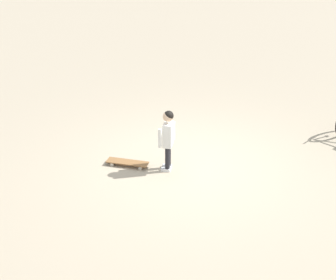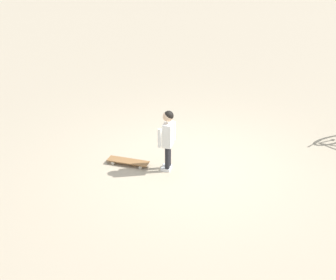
{
  "view_description": "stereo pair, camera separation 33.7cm",
  "coord_description": "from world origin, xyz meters",
  "views": [
    {
      "loc": [
        -0.59,
        -6.59,
        3.75
      ],
      "look_at": [
        -0.43,
        -0.13,
        0.55
      ],
      "focal_mm": 47.55,
      "sensor_mm": 36.0,
      "label": 1
    },
    {
      "loc": [
        -0.25,
        -6.59,
        3.75
      ],
      "look_at": [
        -0.43,
        -0.13,
        0.55
      ],
      "focal_mm": 47.55,
      "sensor_mm": 36.0,
      "label": 2
    }
  ],
  "objects": [
    {
      "name": "skateboard",
      "position": [
        -1.12,
        0.01,
        0.06
      ],
      "size": [
        0.74,
        0.38,
        0.07
      ],
      "color": "olive",
      "rests_on": "ground"
    },
    {
      "name": "child_person",
      "position": [
        -0.43,
        -0.13,
        0.66
      ],
      "size": [
        0.28,
        0.33,
        1.06
      ],
      "color": "black",
      "rests_on": "ground"
    },
    {
      "name": "ground_plane",
      "position": [
        0.0,
        0.0,
        0.0
      ],
      "size": [
        50.0,
        50.0,
        0.0
      ],
      "primitive_type": "plane",
      "color": "tan"
    }
  ]
}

